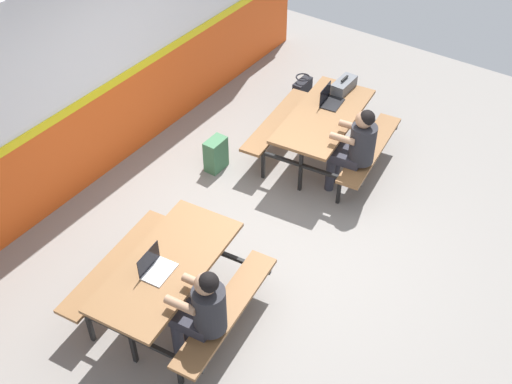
{
  "coord_description": "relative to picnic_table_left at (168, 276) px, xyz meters",
  "views": [
    {
      "loc": [
        -4.27,
        -2.82,
        5.15
      ],
      "look_at": [
        0.0,
        0.13,
        0.55
      ],
      "focal_mm": 44.2,
      "sensor_mm": 36.0,
      "label": 1
    }
  ],
  "objects": [
    {
      "name": "student_further",
      "position": [
        2.68,
        -0.58,
        0.14
      ],
      "size": [
        0.39,
        0.54,
        1.21
      ],
      "color": "#2D2D38",
      "rests_on": "ground"
    },
    {
      "name": "tote_bag_bright",
      "position": [
        4.02,
        0.94,
        -0.38
      ],
      "size": [
        0.34,
        0.21,
        0.43
      ],
      "color": "black",
      "rests_on": "ground"
    },
    {
      "name": "toolbox_grey",
      "position": [
        3.59,
        0.09,
        0.24
      ],
      "size": [
        0.4,
        0.18,
        0.18
      ],
      "color": "#595B60",
      "rests_on": "picnic_table_right"
    },
    {
      "name": "student_nearer",
      "position": [
        -0.21,
        -0.58,
        0.14
      ],
      "size": [
        0.39,
        0.54,
        1.21
      ],
      "color": "#2D2D38",
      "rests_on": "ground"
    },
    {
      "name": "picnic_table_left",
      "position": [
        0.0,
        0.0,
        0.0
      ],
      "size": [
        1.72,
        1.72,
        0.74
      ],
      "color": "brown",
      "rests_on": "ground"
    },
    {
      "name": "accent_backdrop",
      "position": [
        1.49,
        2.21,
        0.68
      ],
      "size": [
        8.0,
        0.14,
        2.6
      ],
      "color": "#E55119",
      "rests_on": "ground"
    },
    {
      "name": "laptop_silver",
      "position": [
        -0.12,
        0.02,
        0.22
      ],
      "size": [
        0.34,
        0.26,
        0.22
      ],
      "color": "silver",
      "rests_on": "picnic_table_left"
    },
    {
      "name": "ground_plane",
      "position": [
        1.49,
        -0.12,
        -0.58
      ],
      "size": [
        10.0,
        10.0,
        0.02
      ],
      "primitive_type": "cube",
      "color": "gray"
    },
    {
      "name": "picnic_table_right",
      "position": [
        2.97,
        0.02,
        0.0
      ],
      "size": [
        1.72,
        1.72,
        0.74
      ],
      "color": "brown",
      "rests_on": "ground"
    },
    {
      "name": "laptop_dark",
      "position": [
        3.22,
        0.08,
        0.22
      ],
      "size": [
        0.34,
        0.26,
        0.22
      ],
      "color": "black",
      "rests_on": "picnic_table_right"
    },
    {
      "name": "backpack_dark",
      "position": [
        2.1,
        1.06,
        -0.36
      ],
      "size": [
        0.3,
        0.22,
        0.44
      ],
      "color": "#3F724C",
      "rests_on": "ground"
    }
  ]
}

